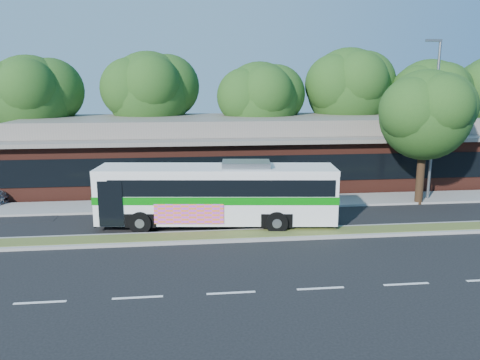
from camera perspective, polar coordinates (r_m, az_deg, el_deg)
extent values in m
plane|color=black|center=(20.73, 5.92, -7.24)|extent=(120.00, 120.00, 0.00)
cube|color=#495724|center=(21.26, 5.58, -6.53)|extent=(26.00, 1.10, 0.15)
cube|color=gray|center=(26.74, 2.99, -2.71)|extent=(44.00, 2.60, 0.12)
cube|color=#4E2118|center=(32.82, 1.13, 2.75)|extent=(32.00, 10.00, 3.20)
cube|color=gray|center=(32.60, 1.14, 5.74)|extent=(33.20, 11.20, 0.24)
cube|color=gray|center=(32.54, 1.14, 6.84)|extent=(30.00, 8.00, 1.00)
cube|color=black|center=(27.90, 2.50, 1.35)|extent=(30.00, 0.06, 1.60)
cylinder|color=slate|center=(28.82, 22.54, 6.43)|extent=(0.16, 0.16, 9.00)
cube|color=slate|center=(28.63, 22.54, 15.44)|extent=(0.90, 0.18, 0.14)
cylinder|color=black|center=(36.07, -23.72, 3.21)|extent=(0.44, 0.44, 3.99)
sphere|color=#184216|center=(35.78, -24.21, 9.13)|extent=(5.80, 5.80, 5.80)
sphere|color=#184216|center=(35.82, -22.05, 10.05)|extent=(4.52, 4.52, 4.52)
cylinder|color=black|center=(35.53, -10.82, 4.05)|extent=(0.44, 0.44, 4.20)
sphere|color=#184216|center=(35.24, -11.06, 10.35)|extent=(6.00, 6.00, 6.00)
sphere|color=#184216|center=(35.61, -8.83, 11.21)|extent=(4.68, 4.68, 4.68)
cylinder|color=black|center=(34.88, 2.32, 3.76)|extent=(0.44, 0.44, 3.78)
sphere|color=#184216|center=(34.57, 2.37, 9.63)|extent=(5.60, 5.60, 5.60)
sphere|color=#184216|center=(35.18, 4.33, 10.37)|extent=(4.37, 4.37, 4.37)
cylinder|color=black|center=(37.50, 12.75, 4.53)|extent=(0.44, 0.44, 4.41)
sphere|color=#184216|center=(37.23, 13.04, 10.74)|extent=(6.20, 6.20, 6.20)
sphere|color=#184216|center=(38.15, 14.85, 11.42)|extent=(4.84, 4.84, 4.84)
cylinder|color=black|center=(39.03, 21.58, 3.86)|extent=(0.44, 0.44, 3.86)
sphere|color=#184216|center=(38.75, 22.00, 9.24)|extent=(5.80, 5.80, 5.80)
sphere|color=#184216|center=(39.76, 23.43, 9.84)|extent=(4.52, 4.52, 4.52)
cube|color=white|center=(22.17, -2.86, -1.65)|extent=(11.30, 3.61, 2.55)
cube|color=black|center=(22.05, -2.15, -0.36)|extent=(10.42, 3.56, 0.77)
cube|color=white|center=(21.93, -2.89, 1.31)|extent=(11.32, 3.63, 0.24)
cube|color=#05750B|center=(22.19, -2.86, -1.85)|extent=(11.36, 3.67, 0.35)
cube|color=black|center=(23.07, -16.83, -0.84)|extent=(0.29, 2.07, 1.58)
cube|color=black|center=(22.46, 11.47, -0.13)|extent=(0.28, 1.93, 1.02)
cube|color=#D040DB|center=(21.27, -6.25, -4.14)|extent=(3.13, 0.40, 0.93)
cube|color=slate|center=(21.86, 0.74, 1.93)|extent=(2.38, 1.72, 0.28)
cylinder|color=black|center=(21.79, -12.05, -5.10)|extent=(1.05, 0.45, 1.02)
cylinder|color=black|center=(23.97, -10.91, -3.50)|extent=(1.05, 0.45, 1.02)
cylinder|color=black|center=(21.37, 4.50, -5.20)|extent=(1.05, 0.45, 1.02)
cylinder|color=black|center=(23.60, 4.07, -3.56)|extent=(1.05, 0.45, 1.02)
cylinder|color=black|center=(28.11, 21.15, 0.78)|extent=(0.44, 0.44, 3.53)
sphere|color=#184216|center=(27.73, 21.64, 7.38)|extent=(4.93, 4.93, 4.93)
sphere|color=#184216|center=(28.56, 23.34, 8.14)|extent=(3.85, 3.85, 3.85)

